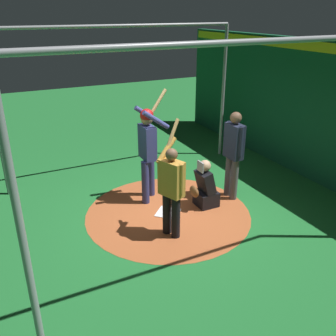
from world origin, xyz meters
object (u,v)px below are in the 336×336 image
home_plate (168,213)px  umpire (233,151)px  visitor (172,187)px  batter (148,145)px  catcher (205,188)px

home_plate → umpire: 1.79m
umpire → visitor: bearing=22.0°
batter → umpire: bearing=156.3°
catcher → umpire: umpire is taller
catcher → umpire: size_ratio=0.54×
batter → visitor: batter is taller
catcher → visitor: size_ratio=0.50×
home_plate → catcher: size_ratio=0.43×
umpire → visitor: size_ratio=0.92×
catcher → visitor: visitor is taller
catcher → umpire: 0.95m
home_plate → umpire: (-1.47, -0.04, 1.02)m
umpire → catcher: bearing=7.2°
home_plate → catcher: 0.87m
home_plate → visitor: bearing=68.3°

